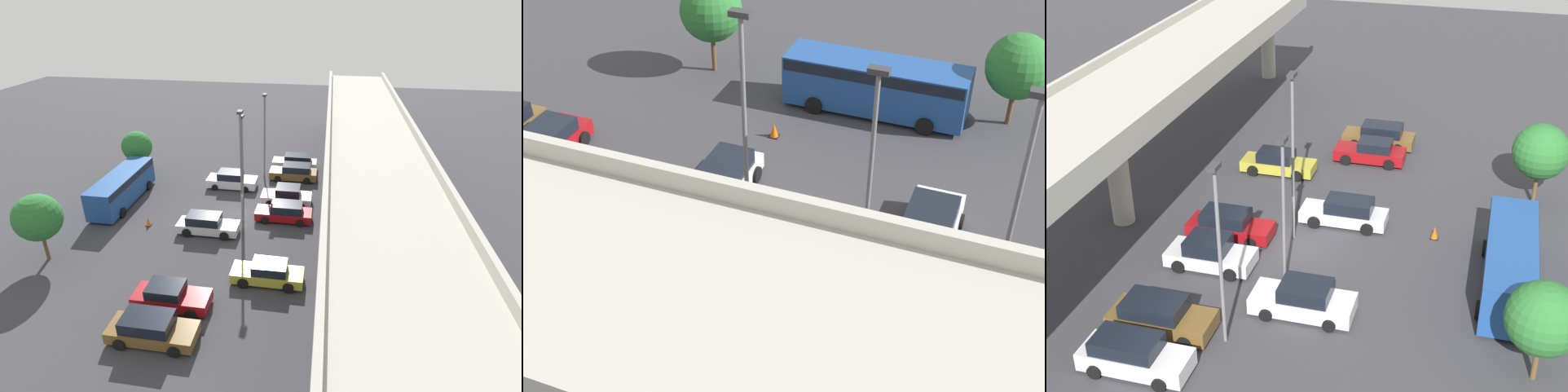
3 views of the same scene
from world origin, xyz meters
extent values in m
plane|color=#38383D|center=(0.00, 0.00, 0.00)|extent=(111.53, 111.53, 0.00)
cube|color=#ADAAA0|center=(0.00, 10.22, 6.71)|extent=(52.05, 6.78, 0.90)
cube|color=#ADAAA0|center=(0.00, 6.98, 7.44)|extent=(52.05, 0.30, 0.55)
cube|color=#ADAAA0|center=(0.00, 13.46, 7.44)|extent=(52.05, 0.30, 0.55)
cylinder|color=#ADAAA0|center=(0.00, 10.22, 3.13)|extent=(1.19, 1.19, 6.26)
cylinder|color=#ADAAA0|center=(26.02, 10.22, 3.13)|extent=(1.19, 1.19, 6.26)
cube|color=silver|center=(-10.95, 3.82, 0.57)|extent=(1.74, 4.59, 0.79)
cube|color=black|center=(-10.95, 4.16, 1.28)|extent=(1.60, 2.73, 0.63)
cylinder|color=black|center=(-10.06, 2.40, 0.31)|extent=(0.22, 0.61, 0.61)
cylinder|color=black|center=(-11.85, 2.40, 0.31)|extent=(0.22, 0.61, 0.61)
cylinder|color=black|center=(-10.06, 5.25, 0.31)|extent=(0.22, 0.61, 0.61)
cylinder|color=black|center=(-11.85, 5.25, 0.31)|extent=(0.22, 0.61, 0.61)
cube|color=brown|center=(-8.31, 3.92, 0.55)|extent=(1.94, 4.63, 0.74)
cube|color=black|center=(-8.31, 4.23, 1.24)|extent=(1.78, 2.67, 0.64)
cylinder|color=black|center=(-7.32, 2.48, 0.33)|extent=(0.22, 0.66, 0.66)
cylinder|color=black|center=(-9.30, 2.48, 0.33)|extent=(0.22, 0.66, 0.66)
cylinder|color=black|center=(-7.32, 5.35, 0.33)|extent=(0.22, 0.66, 0.66)
cylinder|color=black|center=(-9.30, 5.35, 0.33)|extent=(0.22, 0.66, 0.66)
cube|color=silver|center=(-5.48, -1.68, 0.55)|extent=(1.92, 4.70, 0.78)
cube|color=black|center=(-5.48, -1.81, 1.28)|extent=(1.76, 2.28, 0.67)
cylinder|color=black|center=(-6.46, -0.22, 0.30)|extent=(0.22, 0.60, 0.60)
cylinder|color=black|center=(-4.50, -0.22, 0.30)|extent=(0.22, 0.60, 0.60)
cylinder|color=black|center=(-6.46, -3.14, 0.30)|extent=(0.22, 0.60, 0.60)
cylinder|color=black|center=(-4.50, -3.14, 0.30)|extent=(0.22, 0.60, 0.60)
cube|color=silver|center=(-2.94, 3.80, 0.53)|extent=(1.94, 4.39, 0.70)
cube|color=black|center=(-2.94, 3.93, 1.25)|extent=(1.79, 2.07, 0.74)
cylinder|color=black|center=(-1.94, 2.44, 0.33)|extent=(0.22, 0.67, 0.67)
cylinder|color=black|center=(-3.93, 2.44, 0.33)|extent=(0.22, 0.67, 0.67)
cylinder|color=black|center=(-1.94, 5.17, 0.33)|extent=(0.22, 0.67, 0.67)
cylinder|color=black|center=(-3.93, 5.17, 0.33)|extent=(0.22, 0.67, 0.67)
cube|color=maroon|center=(0.02, 3.88, 0.51)|extent=(1.78, 4.58, 0.67)
cube|color=black|center=(0.02, 4.13, 1.18)|extent=(1.64, 2.49, 0.67)
cylinder|color=black|center=(0.93, 2.47, 0.32)|extent=(0.22, 0.64, 0.64)
cylinder|color=black|center=(-0.89, 2.47, 0.32)|extent=(0.22, 0.64, 0.64)
cylinder|color=black|center=(0.93, 5.30, 0.32)|extent=(0.22, 0.64, 0.64)
cylinder|color=black|center=(-0.89, 5.30, 0.32)|extent=(0.22, 0.64, 0.64)
cube|color=silver|center=(2.96, -1.66, 0.53)|extent=(1.70, 4.76, 0.67)
cube|color=black|center=(2.96, -1.96, 1.21)|extent=(1.57, 2.55, 0.69)
cylinder|color=black|center=(2.08, -0.18, 0.35)|extent=(0.22, 0.70, 0.70)
cylinder|color=black|center=(3.83, -0.18, 0.35)|extent=(0.22, 0.70, 0.70)
cylinder|color=black|center=(2.08, -3.13, 0.35)|extent=(0.22, 0.70, 0.70)
cylinder|color=black|center=(3.83, -3.13, 0.35)|extent=(0.22, 0.70, 0.70)
cube|color=gold|center=(8.18, 3.75, 0.52)|extent=(1.70, 4.63, 0.66)
cube|color=black|center=(8.18, 3.89, 1.17)|extent=(1.57, 2.20, 0.63)
cylinder|color=black|center=(9.06, 2.31, 0.35)|extent=(0.22, 0.70, 0.70)
cylinder|color=black|center=(7.31, 2.31, 0.35)|extent=(0.22, 0.70, 0.70)
cylinder|color=black|center=(9.06, 5.18, 0.35)|extent=(0.22, 0.70, 0.70)
cylinder|color=black|center=(7.31, 5.18, 0.35)|extent=(0.22, 0.70, 0.70)
cube|color=maroon|center=(11.34, -1.49, 0.55)|extent=(1.79, 4.55, 0.71)
cube|color=black|center=(11.34, -1.82, 1.21)|extent=(1.64, 2.10, 0.60)
cylinder|color=black|center=(10.42, -0.08, 0.35)|extent=(0.22, 0.70, 0.70)
cylinder|color=black|center=(12.25, -0.08, 0.35)|extent=(0.22, 0.70, 0.70)
cylinder|color=black|center=(10.42, -2.90, 0.35)|extent=(0.22, 0.70, 0.70)
cylinder|color=black|center=(12.25, -2.90, 0.35)|extent=(0.22, 0.70, 0.70)
cube|color=brown|center=(14.02, -1.57, 0.52)|extent=(1.86, 4.79, 0.68)
cube|color=black|center=(14.02, -1.80, 1.22)|extent=(1.71, 2.67, 0.70)
cylinder|color=black|center=(13.07, -0.09, 0.34)|extent=(0.22, 0.67, 0.67)
cylinder|color=black|center=(14.97, -0.09, 0.34)|extent=(0.22, 0.67, 0.67)
cylinder|color=black|center=(13.07, -3.05, 0.34)|extent=(0.22, 0.67, 0.67)
cylinder|color=black|center=(14.97, -3.05, 0.34)|extent=(0.22, 0.67, 0.67)
cube|color=#1E478C|center=(-0.98, -10.57, 1.44)|extent=(8.71, 2.31, 2.41)
cube|color=black|center=(-0.98, -10.57, 2.30)|extent=(8.54, 2.35, 0.53)
cylinder|color=black|center=(1.73, -9.40, 0.42)|extent=(0.84, 0.29, 0.84)
cylinder|color=black|center=(1.73, -11.75, 0.42)|extent=(0.84, 0.29, 0.84)
cylinder|color=black|center=(-3.68, -9.40, 0.42)|extent=(0.84, 0.29, 0.84)
cylinder|color=black|center=(-3.68, -11.75, 0.42)|extent=(0.84, 0.29, 0.84)
cylinder|color=slate|center=(0.82, 0.60, 4.49)|extent=(0.16, 0.16, 8.99)
cube|color=#333338|center=(0.82, 0.60, 9.09)|extent=(0.70, 0.35, 0.20)
cylinder|color=slate|center=(-8.26, 1.02, 4.11)|extent=(0.16, 0.16, 8.22)
cube|color=#333338|center=(-8.26, 1.02, 8.32)|extent=(0.70, 0.35, 0.20)
cylinder|color=slate|center=(-3.43, -0.20, 3.73)|extent=(0.16, 0.16, 7.46)
cube|color=#333338|center=(-3.43, -0.20, 7.56)|extent=(0.70, 0.35, 0.20)
cylinder|color=brown|center=(-7.16, -11.79, 0.84)|extent=(0.24, 0.24, 1.69)
sphere|color=#286B2D|center=(-7.16, -11.79, 2.97)|extent=(3.02, 3.02, 3.02)
cylinder|color=brown|center=(8.16, -11.78, 0.99)|extent=(0.24, 0.24, 1.98)
sphere|color=#286B2D|center=(8.16, -11.78, 3.34)|extent=(3.20, 3.20, 3.20)
cube|color=black|center=(2.71, -6.70, 0.02)|extent=(0.44, 0.44, 0.04)
cone|color=#EA590F|center=(2.71, -6.70, 0.35)|extent=(0.40, 0.40, 0.70)
camera|label=1|loc=(29.05, 6.72, 16.74)|focal=28.00mm
camera|label=2|loc=(-7.97, 19.67, 17.80)|focal=50.00mm
camera|label=3|loc=(-31.23, -8.97, 20.18)|focal=50.00mm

